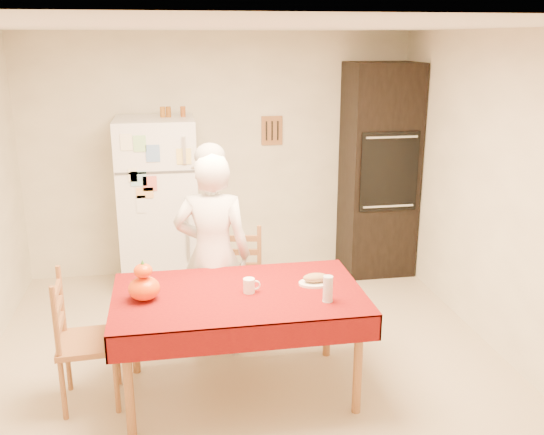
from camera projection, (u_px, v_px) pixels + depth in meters
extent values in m
plane|color=#C7B490|center=(251.00, 375.00, 4.55)|extent=(4.50, 4.50, 0.00)
cube|color=#F1E9CB|center=(220.00, 156.00, 6.32)|extent=(4.00, 0.02, 2.50)
cube|color=#F1E9CB|center=(340.00, 397.00, 2.07)|extent=(4.00, 0.02, 2.50)
cube|color=#F1E9CB|center=(514.00, 202.00, 4.52)|extent=(0.02, 4.50, 2.50)
cube|color=white|center=(247.00, 26.00, 3.84)|extent=(4.00, 4.50, 0.02)
cube|color=brown|center=(272.00, 131.00, 6.32)|extent=(0.22, 0.02, 0.30)
cube|color=white|center=(159.00, 205.00, 5.97)|extent=(0.75, 0.70, 1.70)
cube|color=silver|center=(184.00, 150.00, 5.50)|extent=(0.03, 0.03, 0.25)
cube|color=silver|center=(187.00, 229.00, 5.71)|extent=(0.03, 0.03, 0.60)
cube|color=black|center=(379.00, 170.00, 6.33)|extent=(0.70, 0.60, 2.20)
cube|color=black|center=(389.00, 172.00, 6.02)|extent=(0.59, 0.02, 0.80)
cylinder|color=brown|center=(129.00, 386.00, 3.75)|extent=(0.06, 0.06, 0.71)
cylinder|color=brown|center=(134.00, 329.00, 4.49)|extent=(0.06, 0.06, 0.71)
cylinder|color=brown|center=(358.00, 365.00, 4.00)|extent=(0.06, 0.06, 0.71)
cylinder|color=brown|center=(327.00, 314.00, 4.73)|extent=(0.06, 0.06, 0.71)
cube|color=brown|center=(239.00, 297.00, 4.14)|extent=(1.60, 0.90, 0.04)
cube|color=#58050C|center=(239.00, 293.00, 4.13)|extent=(1.70, 1.00, 0.01)
cylinder|color=brown|center=(214.00, 326.00, 4.85)|extent=(0.04, 0.04, 0.43)
cylinder|color=brown|center=(218.00, 308.00, 5.18)|extent=(0.04, 0.04, 0.43)
cylinder|color=brown|center=(259.00, 326.00, 4.85)|extent=(0.04, 0.04, 0.43)
cylinder|color=brown|center=(260.00, 308.00, 5.18)|extent=(0.04, 0.04, 0.43)
cube|color=brown|center=(237.00, 290.00, 4.95)|extent=(0.48, 0.47, 0.04)
cube|color=brown|center=(238.00, 254.00, 5.04)|extent=(0.36, 0.09, 0.50)
cylinder|color=brown|center=(117.00, 384.00, 4.04)|extent=(0.04, 0.04, 0.43)
cylinder|color=brown|center=(63.00, 390.00, 3.96)|extent=(0.04, 0.04, 0.43)
cylinder|color=brown|center=(117.00, 357.00, 4.37)|extent=(0.04, 0.04, 0.43)
cylinder|color=brown|center=(68.00, 363.00, 4.30)|extent=(0.04, 0.04, 0.43)
cube|color=brown|center=(89.00, 342.00, 4.10)|extent=(0.42, 0.44, 0.04)
cube|color=brown|center=(59.00, 311.00, 3.99)|extent=(0.05, 0.36, 0.50)
imported|color=white|center=(213.00, 255.00, 4.68)|extent=(0.66, 0.50, 1.63)
cylinder|color=white|center=(249.00, 286.00, 4.12)|extent=(0.08, 0.08, 0.10)
ellipsoid|color=#DC6205|center=(144.00, 288.00, 4.00)|extent=(0.21, 0.21, 0.16)
ellipsoid|color=#D05A04|center=(143.00, 271.00, 3.96)|extent=(0.12, 0.12, 0.09)
cylinder|color=silver|center=(328.00, 289.00, 3.97)|extent=(0.07, 0.07, 0.18)
cylinder|color=white|center=(316.00, 283.00, 4.27)|extent=(0.24, 0.24, 0.02)
ellipsoid|color=#9F784E|center=(316.00, 278.00, 4.25)|extent=(0.18, 0.10, 0.06)
cylinder|color=#995A1B|center=(163.00, 112.00, 5.78)|extent=(0.05, 0.05, 0.10)
cylinder|color=brown|center=(168.00, 112.00, 5.79)|extent=(0.05, 0.05, 0.10)
cylinder|color=brown|center=(183.00, 112.00, 5.81)|extent=(0.05, 0.05, 0.10)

